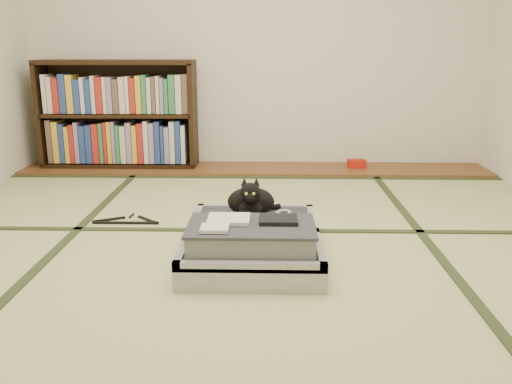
{
  "coord_description": "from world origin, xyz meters",
  "views": [
    {
      "loc": [
        0.12,
        -2.59,
        1.05
      ],
      "look_at": [
        0.05,
        0.35,
        0.25
      ],
      "focal_mm": 38.0,
      "sensor_mm": 36.0,
      "label": 1
    }
  ],
  "objects": [
    {
      "name": "cable_coil",
      "position": [
        0.2,
        0.31,
        0.14
      ],
      "size": [
        0.09,
        0.09,
        0.02
      ],
      "color": "white",
      "rests_on": "suitcase"
    },
    {
      "name": "red_item",
      "position": [
        0.88,
        2.03,
        0.06
      ],
      "size": [
        0.16,
        0.11,
        0.07
      ],
      "primitive_type": "cube",
      "rotation": [
        0.0,
        0.0,
        0.12
      ],
      "color": "red",
      "rests_on": "wood_strip"
    },
    {
      "name": "floor",
      "position": [
        0.0,
        0.0,
        0.0
      ],
      "size": [
        4.5,
        4.5,
        0.0
      ],
      "primitive_type": "plane",
      "color": "#C0BE80",
      "rests_on": "ground"
    },
    {
      "name": "suitcase",
      "position": [
        0.04,
        -0.02,
        0.09
      ],
      "size": [
        0.67,
        0.9,
        0.27
      ],
      "color": "#A0A1A5",
      "rests_on": "floor"
    },
    {
      "name": "wood_strip",
      "position": [
        0.0,
        2.0,
        0.01
      ],
      "size": [
        4.0,
        0.5,
        0.02
      ],
      "primitive_type": "cube",
      "color": "brown",
      "rests_on": "ground"
    },
    {
      "name": "tatami_borders",
      "position": [
        0.0,
        0.49,
        0.0
      ],
      "size": [
        4.0,
        4.5,
        0.01
      ],
      "color": "#2D381E",
      "rests_on": "ground"
    },
    {
      "name": "bookcase",
      "position": [
        -1.18,
        2.07,
        0.45
      ],
      "size": [
        1.34,
        0.31,
        0.92
      ],
      "color": "black",
      "rests_on": "wood_strip"
    },
    {
      "name": "cat",
      "position": [
        0.02,
        0.27,
        0.22
      ],
      "size": [
        0.3,
        0.3,
        0.24
      ],
      "color": "black",
      "rests_on": "suitcase"
    },
    {
      "name": "hanger",
      "position": [
        -0.74,
        0.54,
        0.01
      ],
      "size": [
        0.42,
        0.19,
        0.01
      ],
      "color": "black",
      "rests_on": "floor"
    }
  ]
}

